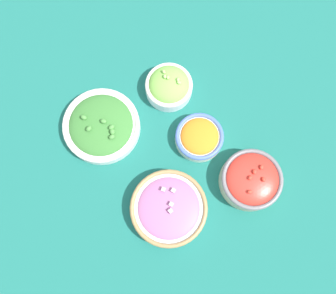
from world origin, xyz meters
The scene contains 6 objects.
ground_plane centered at (0.00, 0.00, 0.00)m, with size 3.00×3.00×0.00m, color #196056.
bowl_lettuce centered at (0.14, -0.10, 0.03)m, with size 0.13×0.13×0.08m.
bowl_red_onion centered at (-0.14, 0.09, 0.03)m, with size 0.20×0.20×0.06m.
bowl_carrots centered at (-0.02, -0.09, 0.03)m, with size 0.13×0.13×0.05m.
bowl_broccoli centered at (0.15, 0.12, 0.03)m, with size 0.21×0.21×0.07m.
bowl_cherry_tomatoes centered at (-0.20, -0.13, 0.04)m, with size 0.16×0.16×0.08m.
Camera 1 is at (-0.19, 0.12, 1.01)m, focal length 40.00 mm.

